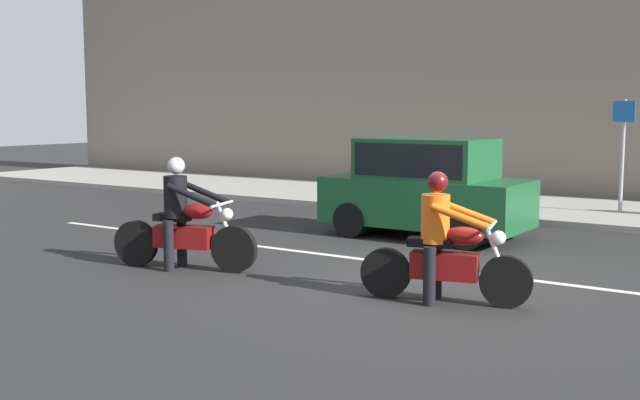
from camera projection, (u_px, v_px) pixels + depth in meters
The scene contains 7 objects.
ground_plane at pixel (437, 284), 10.22m from camera, with size 80.00×80.00×0.00m, color #252525.
sidewalk_slab at pixel (594, 213), 16.81m from camera, with size 40.00×4.40×0.14m, color #99968E.
lane_marking_stripe at pixel (485, 274), 10.78m from camera, with size 18.00×0.14×0.01m, color silver.
motorcycle_with_rider_orange_stripe at pixel (444, 249), 9.17m from camera, with size 2.03×0.80×1.58m.
motorcycle_with_rider_black_leather at pixel (183, 224), 11.10m from camera, with size 2.20×0.89×1.63m.
parked_hatchback_forest_green at pixel (426, 186), 13.87m from camera, with size 3.62×1.76×1.80m.
street_sign_post at pixel (623, 144), 16.13m from camera, with size 0.44×0.08×2.38m.
Camera 1 is at (4.29, -9.19, 2.30)m, focal length 43.12 mm.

